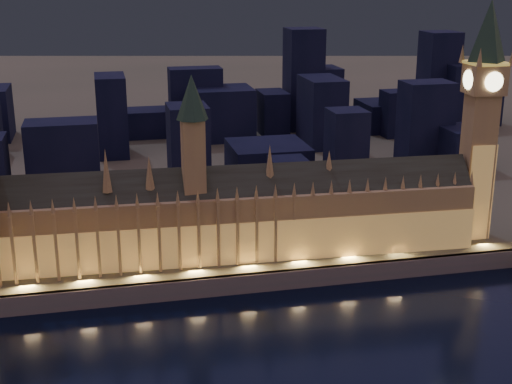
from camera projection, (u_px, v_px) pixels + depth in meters
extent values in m
plane|color=black|center=(276.00, 341.00, 251.43)|extent=(2000.00, 2000.00, 0.00)
cube|color=#444B38|center=(152.00, 92.00, 734.10)|extent=(2000.00, 960.00, 8.00)
cube|color=#535354|center=(252.00, 283.00, 288.38)|extent=(2000.00, 2.50, 8.00)
cube|color=#926F51|center=(242.00, 224.00, 302.61)|extent=(200.69, 28.86, 28.00)
cube|color=tan|center=(247.00, 243.00, 294.57)|extent=(200.00, 0.50, 18.00)
cube|color=black|center=(242.00, 186.00, 297.50)|extent=(200.52, 25.13, 16.26)
cube|color=#926F51|center=(193.00, 158.00, 289.41)|extent=(9.00, 9.00, 32.00)
cone|color=#1E352C|center=(192.00, 97.00, 281.90)|extent=(13.00, 13.00, 18.00)
cube|color=#926F51|center=(13.00, 251.00, 273.47)|extent=(1.20, 1.20, 28.00)
cone|color=#926F51|center=(9.00, 209.00, 268.92)|extent=(2.00, 2.00, 6.00)
cube|color=#926F51|center=(35.00, 249.00, 275.14)|extent=(1.20, 1.20, 28.00)
cone|color=#926F51|center=(31.00, 207.00, 270.60)|extent=(2.00, 2.00, 6.00)
cube|color=#926F51|center=(56.00, 248.00, 276.82)|extent=(1.20, 1.20, 28.00)
cone|color=#926F51|center=(53.00, 206.00, 272.27)|extent=(2.00, 2.00, 6.00)
cube|color=#926F51|center=(77.00, 246.00, 278.50)|extent=(1.20, 1.20, 28.00)
cone|color=#926F51|center=(74.00, 204.00, 273.95)|extent=(2.00, 2.00, 6.00)
cube|color=#926F51|center=(98.00, 244.00, 280.17)|extent=(1.20, 1.20, 28.00)
cone|color=#926F51|center=(95.00, 203.00, 275.62)|extent=(2.00, 2.00, 6.00)
cube|color=#926F51|center=(119.00, 243.00, 281.85)|extent=(1.20, 1.20, 28.00)
cone|color=#926F51|center=(116.00, 201.00, 277.30)|extent=(2.00, 2.00, 6.00)
cube|color=#926F51|center=(139.00, 241.00, 283.52)|extent=(1.20, 1.20, 28.00)
cone|color=#926F51|center=(137.00, 200.00, 278.98)|extent=(2.00, 2.00, 6.00)
cube|color=#926F51|center=(159.00, 239.00, 285.20)|extent=(1.20, 1.20, 28.00)
cone|color=#926F51|center=(157.00, 199.00, 280.65)|extent=(2.00, 2.00, 6.00)
cube|color=#926F51|center=(179.00, 238.00, 286.88)|extent=(1.20, 1.20, 28.00)
cone|color=#926F51|center=(178.00, 197.00, 282.33)|extent=(2.00, 2.00, 6.00)
cube|color=#926F51|center=(199.00, 236.00, 288.55)|extent=(1.20, 1.20, 28.00)
cone|color=#926F51|center=(198.00, 196.00, 284.01)|extent=(2.00, 2.00, 6.00)
cube|color=#926F51|center=(218.00, 235.00, 290.23)|extent=(1.20, 1.20, 28.00)
cone|color=#926F51|center=(217.00, 195.00, 285.68)|extent=(2.00, 2.00, 6.00)
cube|color=#926F51|center=(238.00, 233.00, 291.91)|extent=(1.20, 1.20, 28.00)
cone|color=#926F51|center=(237.00, 193.00, 287.36)|extent=(2.00, 2.00, 6.00)
cube|color=#926F51|center=(257.00, 232.00, 293.58)|extent=(1.20, 1.20, 28.00)
cone|color=#926F51|center=(256.00, 192.00, 289.04)|extent=(2.00, 2.00, 6.00)
cube|color=#926F51|center=(275.00, 230.00, 295.26)|extent=(1.20, 1.20, 28.00)
cone|color=#926F51|center=(275.00, 191.00, 290.71)|extent=(2.00, 2.00, 6.00)
cube|color=#926F51|center=(294.00, 229.00, 296.94)|extent=(1.20, 1.20, 28.00)
cone|color=#926F51|center=(294.00, 189.00, 292.39)|extent=(2.00, 2.00, 6.00)
cube|color=#926F51|center=(312.00, 227.00, 298.61)|extent=(1.20, 1.20, 28.00)
cone|color=#926F51|center=(313.00, 188.00, 294.06)|extent=(2.00, 2.00, 6.00)
cube|color=#926F51|center=(331.00, 226.00, 300.29)|extent=(1.20, 1.20, 28.00)
cone|color=#926F51|center=(331.00, 187.00, 295.74)|extent=(2.00, 2.00, 6.00)
cube|color=#926F51|center=(349.00, 224.00, 301.96)|extent=(1.20, 1.20, 28.00)
cone|color=#926F51|center=(350.00, 186.00, 297.42)|extent=(2.00, 2.00, 6.00)
cube|color=#926F51|center=(366.00, 223.00, 303.64)|extent=(1.20, 1.20, 28.00)
cone|color=#926F51|center=(368.00, 184.00, 299.09)|extent=(2.00, 2.00, 6.00)
cube|color=#926F51|center=(384.00, 221.00, 305.32)|extent=(1.20, 1.20, 28.00)
cone|color=#926F51|center=(385.00, 183.00, 300.77)|extent=(2.00, 2.00, 6.00)
cube|color=#926F51|center=(401.00, 220.00, 306.99)|extent=(1.20, 1.20, 28.00)
cone|color=#926F51|center=(403.00, 182.00, 302.45)|extent=(2.00, 2.00, 6.00)
cube|color=#926F51|center=(418.00, 219.00, 308.67)|extent=(1.20, 1.20, 28.00)
cone|color=#926F51|center=(421.00, 181.00, 304.12)|extent=(2.00, 2.00, 6.00)
cube|color=#926F51|center=(435.00, 217.00, 310.35)|extent=(1.20, 1.20, 28.00)
cone|color=#926F51|center=(438.00, 180.00, 305.80)|extent=(2.00, 2.00, 6.00)
cube|color=#926F51|center=(452.00, 216.00, 312.02)|extent=(1.20, 1.20, 28.00)
cone|color=#926F51|center=(455.00, 178.00, 307.48)|extent=(2.00, 2.00, 6.00)
cube|color=#926F51|center=(469.00, 215.00, 313.70)|extent=(1.20, 1.20, 28.00)
cone|color=#926F51|center=(472.00, 177.00, 309.15)|extent=(2.00, 2.00, 6.00)
cone|color=#926F51|center=(106.00, 170.00, 282.97)|extent=(4.40, 4.40, 18.00)
cone|color=#926F51|center=(149.00, 173.00, 287.14)|extent=(4.40, 4.40, 14.00)
cone|color=#926F51|center=(270.00, 163.00, 297.31)|extent=(4.40, 4.40, 16.00)
cone|color=#926F51|center=(329.00, 164.00, 303.36)|extent=(4.40, 4.40, 12.00)
cube|color=#926F51|center=(476.00, 166.00, 319.50)|extent=(13.03, 13.03, 65.57)
cube|color=tan|center=(481.00, 193.00, 316.97)|extent=(12.00, 0.50, 44.00)
cube|color=#926F51|center=(485.00, 79.00, 307.74)|extent=(15.00, 15.00, 12.74)
cube|color=#F2C64C|center=(486.00, 63.00, 305.65)|extent=(15.75, 15.75, 1.20)
cone|color=#1E352C|center=(489.00, 31.00, 301.56)|extent=(18.00, 18.00, 26.00)
cylinder|color=#FFF2BF|center=(494.00, 82.00, 300.53)|extent=(8.40, 0.50, 8.40)
cylinder|color=#FFF2BF|center=(476.00, 77.00, 314.95)|extent=(8.40, 0.50, 8.40)
cylinder|color=#FFF2BF|center=(468.00, 80.00, 306.12)|extent=(0.50, 8.40, 8.40)
cylinder|color=#FFF2BF|center=(501.00, 79.00, 309.36)|extent=(0.50, 8.40, 8.40)
cone|color=#926F51|center=(480.00, 57.00, 296.07)|extent=(2.60, 2.60, 8.00)
cone|color=#926F51|center=(462.00, 53.00, 310.03)|extent=(2.60, 2.60, 8.00)
cone|color=#926F51|center=(512.00, 56.00, 299.22)|extent=(2.60, 2.60, 8.00)
cone|color=#926F51|center=(494.00, 53.00, 313.17)|extent=(2.60, 2.60, 8.00)
cube|color=black|center=(288.00, 180.00, 375.45)|extent=(19.03, 19.80, 22.55)
cube|color=black|center=(472.00, 95.00, 554.30)|extent=(42.59, 22.95, 47.44)
cube|color=black|center=(346.00, 150.00, 390.17)|extent=(19.65, 20.18, 44.94)
cube|color=black|center=(272.00, 113.00, 526.24)|extent=(19.44, 30.73, 31.58)
cube|color=black|center=(196.00, 102.00, 517.64)|extent=(37.76, 19.44, 49.63)
cube|color=black|center=(112.00, 115.00, 463.42)|extent=(18.99, 34.57, 52.34)
cube|color=black|center=(188.00, 149.00, 385.87)|extent=(21.11, 25.14, 48.18)
cube|color=black|center=(63.00, 158.00, 384.01)|extent=(38.19, 23.57, 40.13)
cube|color=black|center=(389.00, 115.00, 542.77)|extent=(43.78, 39.06, 21.24)
cube|color=black|center=(221.00, 113.00, 510.06)|extent=(44.53, 36.65, 36.82)
cube|color=black|center=(140.00, 123.00, 519.48)|extent=(40.45, 27.15, 19.63)
cube|color=black|center=(322.00, 112.00, 490.23)|extent=(24.63, 41.01, 46.79)
cube|color=black|center=(268.00, 161.00, 416.61)|extent=(44.15, 42.43, 20.28)
cube|color=black|center=(425.00, 122.00, 447.84)|extent=(30.39, 22.61, 50.77)
cube|color=black|center=(401.00, 113.00, 518.97)|extent=(28.33, 19.81, 33.30)
cube|color=black|center=(462.00, 147.00, 437.61)|extent=(24.83, 31.49, 24.99)
cube|color=black|center=(325.00, 97.00, 546.86)|extent=(19.19, 29.53, 46.10)
cube|color=black|center=(303.00, 79.00, 537.15)|extent=(26.00, 26.00, 75.40)
cube|color=black|center=(438.00, 77.00, 560.99)|extent=(26.00, 26.00, 70.97)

